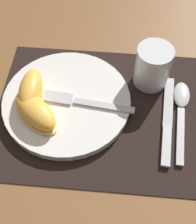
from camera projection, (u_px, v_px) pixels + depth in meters
name	position (u px, v px, depth m)	size (l,w,h in m)	color
ground_plane	(104.00, 112.00, 0.64)	(3.00, 3.00, 0.00)	brown
placemat	(104.00, 111.00, 0.63)	(0.44, 0.33, 0.00)	black
plate	(67.00, 101.00, 0.64)	(0.26, 0.26, 0.02)	white
juice_glass	(152.00, 68.00, 0.64)	(0.07, 0.07, 0.09)	silver
knife	(168.00, 121.00, 0.62)	(0.03, 0.21, 0.01)	#BCBCC1
spoon	(181.00, 105.00, 0.64)	(0.04, 0.19, 0.01)	#BCBCC1
fork	(76.00, 101.00, 0.62)	(0.20, 0.04, 0.00)	#BCBCC1
citrus_wedge_0	(31.00, 91.00, 0.62)	(0.05, 0.11, 0.04)	#F4DB84
citrus_wedge_1	(30.00, 99.00, 0.61)	(0.06, 0.11, 0.03)	#F4DB84
citrus_wedge_2	(36.00, 112.00, 0.59)	(0.12, 0.12, 0.04)	#F4DB84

